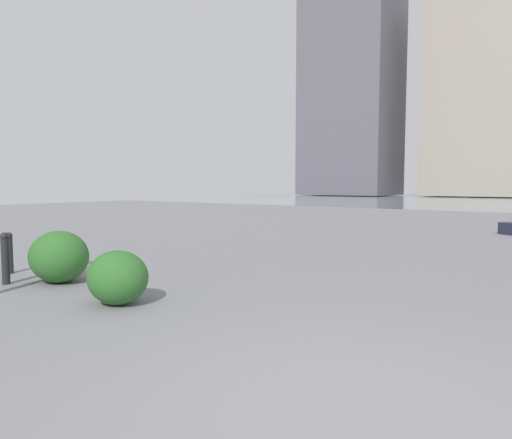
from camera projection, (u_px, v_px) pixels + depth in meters
building_slab at (500, 101)px, 61.66m from camera, size 17.86×12.72×25.98m
building_annex at (351, 95)px, 69.29m from camera, size 13.22×11.01×32.78m
bollard_near at (5, 257)px, 7.24m from camera, size 0.13×0.13×0.84m
bollard_mid at (9, 252)px, 8.12m from camera, size 0.13×0.13×0.75m
shrub_low at (59, 262)px, 7.50m from camera, size 0.75×0.67×0.64m
shrub_round at (118, 277)px, 6.03m from camera, size 0.86×0.77×0.73m
shrub_wide at (59, 257)px, 7.38m from camera, size 1.00×0.90×0.85m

